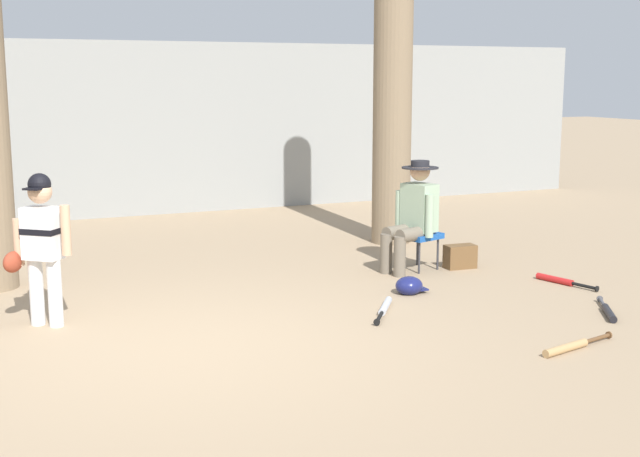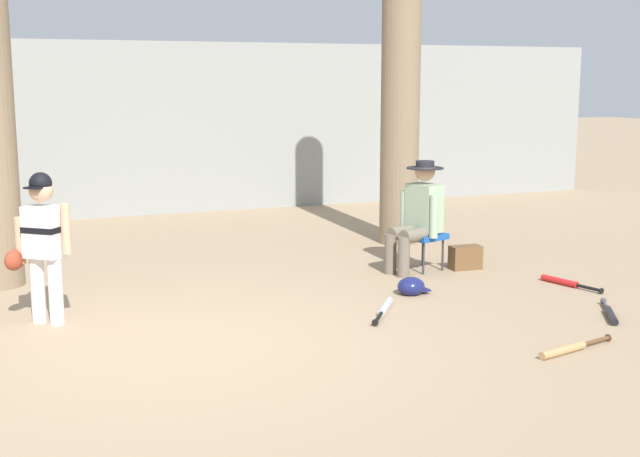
{
  "view_description": "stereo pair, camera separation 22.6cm",
  "coord_description": "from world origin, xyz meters",
  "views": [
    {
      "loc": [
        -1.56,
        -6.22,
        2.09
      ],
      "look_at": [
        1.43,
        0.61,
        0.75
      ],
      "focal_mm": 47.54,
      "sensor_mm": 36.0,
      "label": 1
    },
    {
      "loc": [
        -1.36,
        -6.31,
        2.09
      ],
      "look_at": [
        1.43,
        0.61,
        0.75
      ],
      "focal_mm": 47.54,
      "sensor_mm": 36.0,
      "label": 2
    }
  ],
  "objects": [
    {
      "name": "bat_wood_tan",
      "position": [
        2.74,
        -1.25,
        0.03
      ],
      "size": [
        0.8,
        0.25,
        0.07
      ],
      "color": "tan",
      "rests_on": "ground"
    },
    {
      "name": "bat_aluminum_silver",
      "position": [
        1.94,
        0.32,
        0.03
      ],
      "size": [
        0.5,
        0.66,
        0.07
      ],
      "color": "#B7BCC6",
      "rests_on": "ground"
    },
    {
      "name": "batting_helmet_navy",
      "position": [
        2.46,
        0.78,
        0.08
      ],
      "size": [
        0.32,
        0.25,
        0.19
      ],
      "color": "navy",
      "rests_on": "ground"
    },
    {
      "name": "young_ballplayer",
      "position": [
        -0.92,
        1.09,
        0.74
      ],
      "size": [
        0.58,
        0.42,
        1.31
      ],
      "color": "white",
      "rests_on": "ground"
    },
    {
      "name": "ground_plane",
      "position": [
        0.0,
        0.0,
        0.0
      ],
      "size": [
        60.0,
        60.0,
        0.0
      ],
      "primitive_type": "plane",
      "color": "#9E8466"
    },
    {
      "name": "concrete_back_wall",
      "position": [
        0.0,
        6.75,
        1.31
      ],
      "size": [
        18.0,
        0.36,
        2.62
      ],
      "primitive_type": "cube",
      "color": "gray",
      "rests_on": "ground"
    },
    {
      "name": "tree_behind_spectator",
      "position": [
        3.54,
        3.18,
        1.79
      ],
      "size": [
        0.76,
        0.76,
        4.33
      ],
      "color": "#7F6B51",
      "rests_on": "ground"
    },
    {
      "name": "handbag_beside_stool",
      "position": [
        3.53,
        1.54,
        0.13
      ],
      "size": [
        0.35,
        0.2,
        0.26
      ],
      "primitive_type": "cube",
      "rotation": [
        0.0,
        0.0,
        -0.06
      ],
      "color": "brown",
      "rests_on": "ground"
    },
    {
      "name": "bat_red_barrel",
      "position": [
        4.07,
        0.52,
        0.03
      ],
      "size": [
        0.24,
        0.71,
        0.07
      ],
      "color": "red",
      "rests_on": "ground"
    },
    {
      "name": "folding_stool",
      "position": [
        3.08,
        1.68,
        0.36
      ],
      "size": [
        0.5,
        0.5,
        0.41
      ],
      "color": "#194C9E",
      "rests_on": "ground"
    },
    {
      "name": "bat_black_composite",
      "position": [
        3.71,
        -0.59,
        0.03
      ],
      "size": [
        0.44,
        0.64,
        0.07
      ],
      "color": "black",
      "rests_on": "ground"
    },
    {
      "name": "seated_spectator",
      "position": [
        2.99,
        1.65,
        0.64
      ],
      "size": [
        0.68,
        0.53,
        1.2
      ],
      "color": "#6B6051",
      "rests_on": "ground"
    }
  ]
}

